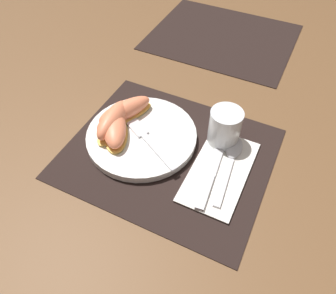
{
  "coord_description": "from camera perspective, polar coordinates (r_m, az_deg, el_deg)",
  "views": [
    {
      "loc": [
        0.19,
        -0.39,
        0.53
      ],
      "look_at": [
        0.0,
        -0.0,
        0.02
      ],
      "focal_mm": 35.0,
      "sensor_mm": 36.0,
      "label": 1
    }
  ],
  "objects": [
    {
      "name": "ground_plane",
      "position": [
        0.68,
        0.08,
        -1.14
      ],
      "size": [
        3.0,
        3.0,
        0.0
      ],
      "primitive_type": "plane",
      "color": "brown"
    },
    {
      "name": "placemat",
      "position": [
        0.68,
        0.08,
        -1.03
      ],
      "size": [
        0.41,
        0.35,
        0.0
      ],
      "color": "black",
      "rests_on": "ground_plane"
    },
    {
      "name": "placemat_far",
      "position": [
        1.05,
        9.4,
        18.43
      ],
      "size": [
        0.41,
        0.35,
        0.0
      ],
      "color": "black",
      "rests_on": "ground_plane"
    },
    {
      "name": "plate",
      "position": [
        0.7,
        -4.6,
        1.93
      ],
      "size": [
        0.24,
        0.24,
        0.02
      ],
      "color": "white",
      "rests_on": "placemat"
    },
    {
      "name": "juice_glass",
      "position": [
        0.69,
        9.8,
        3.1
      ],
      "size": [
        0.07,
        0.07,
        0.08
      ],
      "color": "silver",
      "rests_on": "placemat"
    },
    {
      "name": "napkin",
      "position": [
        0.66,
        9.06,
        -3.98
      ],
      "size": [
        0.11,
        0.21,
        0.0
      ],
      "color": "white",
      "rests_on": "placemat"
    },
    {
      "name": "knife",
      "position": [
        0.65,
        7.76,
        -3.96
      ],
      "size": [
        0.04,
        0.2,
        0.01
      ],
      "color": "silver",
      "rests_on": "napkin"
    },
    {
      "name": "spoon",
      "position": [
        0.68,
        11.02,
        -1.57
      ],
      "size": [
        0.04,
        0.18,
        0.01
      ],
      "color": "silver",
      "rests_on": "napkin"
    },
    {
      "name": "fork",
      "position": [
        0.69,
        -3.89,
        1.7
      ],
      "size": [
        0.17,
        0.1,
        0.0
      ],
      "color": "silver",
      "rests_on": "plate"
    },
    {
      "name": "citrus_wedge_0",
      "position": [
        0.73,
        -7.48,
        6.22
      ],
      "size": [
        0.1,
        0.14,
        0.04
      ],
      "color": "#F7C656",
      "rests_on": "plate"
    },
    {
      "name": "citrus_wedge_1",
      "position": [
        0.72,
        -8.76,
        5.29
      ],
      "size": [
        0.06,
        0.13,
        0.04
      ],
      "color": "#F7C656",
      "rests_on": "plate"
    },
    {
      "name": "citrus_wedge_2",
      "position": [
        0.71,
        -9.33,
        4.7
      ],
      "size": [
        0.05,
        0.13,
        0.05
      ],
      "color": "#F7C656",
      "rests_on": "plate"
    },
    {
      "name": "citrus_wedge_3",
      "position": [
        0.69,
        -9.29,
        3.28
      ],
      "size": [
        0.11,
        0.13,
        0.04
      ],
      "color": "#F7C656",
      "rests_on": "plate"
    }
  ]
}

